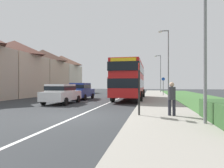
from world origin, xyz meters
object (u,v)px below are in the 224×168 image
at_px(double_decker_bus, 130,79).
at_px(street_lamp_mid, 167,59).
at_px(bus_stop_sign, 139,85).
at_px(street_lamp_far, 160,71).
at_px(pedestrian_at_stop, 172,97).
at_px(parked_car_white, 61,93).
at_px(cycle_route_sign, 163,86).
at_px(parked_car_blue, 81,90).
at_px(street_lamp_near, 202,15).

bearing_deg(double_decker_bus, street_lamp_mid, 36.48).
distance_m(double_decker_bus, street_lamp_mid, 5.37).
distance_m(bus_stop_sign, street_lamp_far, 28.63).
height_order(pedestrian_at_stop, bus_stop_sign, bus_stop_sign).
distance_m(parked_car_white, street_lamp_far, 24.80).
height_order(cycle_route_sign, street_lamp_mid, street_lamp_mid).
relative_size(double_decker_bus, pedestrian_at_stop, 5.77).
distance_m(parked_car_white, bus_stop_sign, 8.57).
xyz_separation_m(double_decker_bus, parked_car_blue, (-5.10, -0.31, -1.20)).
xyz_separation_m(parked_car_white, street_lamp_far, (8.78, 22.98, 3.18)).
relative_size(bus_stop_sign, street_lamp_far, 0.37).
height_order(pedestrian_at_stop, street_lamp_mid, street_lamp_mid).
distance_m(street_lamp_mid, street_lamp_far, 15.02).
bearing_deg(cycle_route_sign, parked_car_blue, -139.54).
xyz_separation_m(bus_stop_sign, street_lamp_near, (2.41, -1.50, 2.60)).
relative_size(pedestrian_at_stop, street_lamp_near, 0.23).
bearing_deg(street_lamp_near, pedestrian_at_stop, 119.10).
relative_size(pedestrian_at_stop, bus_stop_sign, 0.64).
bearing_deg(bus_stop_sign, street_lamp_mid, 80.02).
bearing_deg(cycle_route_sign, street_lamp_mid, -87.35).
bearing_deg(bus_stop_sign, cycle_route_sign, 83.05).
relative_size(parked_car_blue, cycle_route_sign, 1.66).
xyz_separation_m(parked_car_white, parked_car_blue, (-0.09, 4.75, 0.06)).
bearing_deg(parked_car_blue, double_decker_bus, 3.48).
bearing_deg(bus_stop_sign, double_decker_bus, 98.47).
xyz_separation_m(parked_car_blue, street_lamp_far, (8.87, 18.23, 3.12)).
height_order(double_decker_bus, parked_car_white, double_decker_bus).
height_order(parked_car_white, street_lamp_near, street_lamp_near).
xyz_separation_m(double_decker_bus, street_lamp_near, (3.98, -12.02, 2.00)).
distance_m(double_decker_bus, parked_car_white, 7.23).
bearing_deg(double_decker_bus, pedestrian_at_stop, -73.55).
relative_size(double_decker_bus, street_lamp_mid, 1.26).
height_order(double_decker_bus, cycle_route_sign, double_decker_bus).
relative_size(parked_car_white, pedestrian_at_stop, 2.44).
relative_size(pedestrian_at_stop, street_lamp_far, 0.24).
xyz_separation_m(parked_car_white, street_lamp_mid, (8.93, 7.96, 3.50)).
distance_m(parked_car_white, street_lamp_near, 11.83).
bearing_deg(parked_car_white, street_lamp_far, 69.09).
relative_size(parked_car_white, street_lamp_far, 0.58).
relative_size(street_lamp_near, street_lamp_far, 1.02).
relative_size(double_decker_bus, street_lamp_near, 1.34).
bearing_deg(parked_car_white, parked_car_blue, 91.12).
height_order(street_lamp_mid, street_lamp_far, street_lamp_mid).
bearing_deg(street_lamp_near, double_decker_bus, 108.32).
xyz_separation_m(double_decker_bus, bus_stop_sign, (1.57, -10.52, -0.60)).
xyz_separation_m(parked_car_blue, pedestrian_at_stop, (8.16, -10.06, 0.04)).
distance_m(parked_car_blue, bus_stop_sign, 12.21).
xyz_separation_m(parked_car_blue, street_lamp_near, (9.08, -11.71, 3.21)).
distance_m(pedestrian_at_stop, cycle_route_sign, 17.61).
bearing_deg(street_lamp_far, street_lamp_mid, -89.41).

